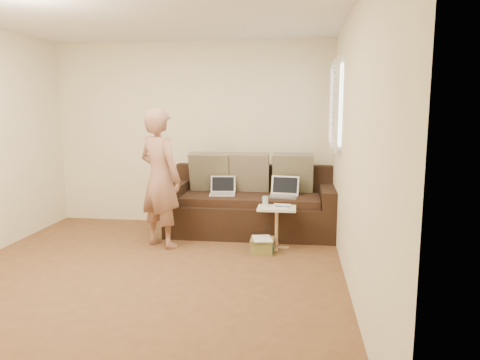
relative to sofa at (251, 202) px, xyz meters
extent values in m
plane|color=brown|center=(-0.90, -1.77, -0.42)|extent=(4.50, 4.50, 0.00)
plane|color=white|center=(-0.90, -1.77, 2.18)|extent=(4.50, 4.50, 0.00)
plane|color=beige|center=(-0.90, 0.48, 0.87)|extent=(4.00, 0.00, 4.00)
plane|color=beige|center=(1.10, -1.77, 0.87)|extent=(0.00, 4.50, 4.50)
imported|color=#935C50|center=(-1.02, -0.73, 0.41)|extent=(0.74, 0.66, 1.68)
camera|label=1|loc=(0.59, -5.86, 1.24)|focal=33.54mm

